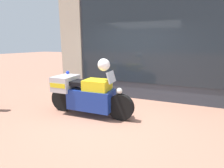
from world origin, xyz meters
TOP-DOWN VIEW (x-y plane):
  - ground_plane at (0.00, 0.00)m, footprint 60.00×60.00m
  - shop_building at (-0.38, 2.00)m, footprint 5.63×0.55m
  - window_display at (0.35, 2.03)m, footprint 4.33×0.30m
  - paramedic_motorcycle at (-0.80, 0.01)m, footprint 2.29×0.68m
  - white_helmet at (-0.28, 0.02)m, footprint 0.29×0.29m

SIDE VIEW (x-z plane):
  - ground_plane at x=0.00m, z-range 0.00..0.00m
  - window_display at x=0.35m, z-range -0.50..1.42m
  - paramedic_motorcycle at x=-0.80m, z-range -0.03..1.13m
  - white_helmet at x=-0.28m, z-range 1.16..1.45m
  - shop_building at x=-0.38m, z-range 0.01..4.02m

